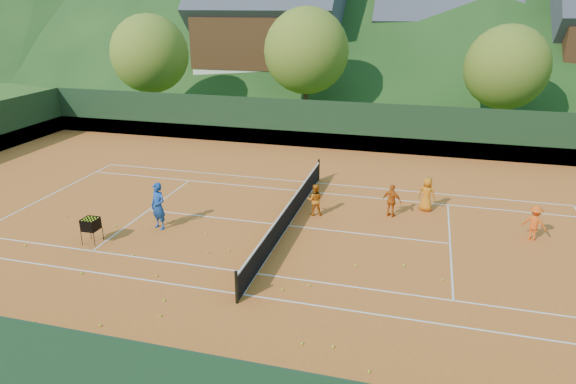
% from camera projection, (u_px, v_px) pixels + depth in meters
% --- Properties ---
extents(ground, '(400.00, 400.00, 0.00)m').
position_uv_depth(ground, '(288.00, 226.00, 21.11)').
color(ground, '#2C4E18').
rests_on(ground, ground).
extents(clay_court, '(40.00, 24.00, 0.02)m').
position_uv_depth(clay_court, '(288.00, 226.00, 21.11)').
color(clay_court, '#BF591F').
rests_on(clay_court, ground).
extents(coach, '(0.82, 0.68, 1.93)m').
position_uv_depth(coach, '(158.00, 206.00, 20.54)').
color(coach, '#174295').
rests_on(coach, clay_court).
extents(student_a, '(0.76, 0.65, 1.38)m').
position_uv_depth(student_a, '(315.00, 200.00, 21.94)').
color(student_a, '#CE6612').
rests_on(student_a, clay_court).
extents(student_b, '(0.91, 0.61, 1.44)m').
position_uv_depth(student_b, '(392.00, 201.00, 21.78)').
color(student_b, '#CB5712').
rests_on(student_b, clay_court).
extents(student_c, '(0.85, 0.68, 1.52)m').
position_uv_depth(student_c, '(427.00, 194.00, 22.37)').
color(student_c, orange).
rests_on(student_c, clay_court).
extents(student_d, '(1.03, 0.83, 1.39)m').
position_uv_depth(student_d, '(535.00, 223.00, 19.65)').
color(student_d, '#ED5515').
rests_on(student_d, clay_court).
extents(tennis_ball_0, '(0.07, 0.07, 0.07)m').
position_uv_depth(tennis_ball_0, '(160.00, 316.00, 15.00)').
color(tennis_ball_0, '#BAE526').
rests_on(tennis_ball_0, clay_court).
extents(tennis_ball_1, '(0.07, 0.07, 0.07)m').
position_uv_depth(tennis_ball_1, '(333.00, 347.00, 13.65)').
color(tennis_ball_1, '#BAE526').
rests_on(tennis_ball_1, clay_court).
extents(tennis_ball_2, '(0.07, 0.07, 0.07)m').
position_uv_depth(tennis_ball_2, '(157.00, 276.00, 17.18)').
color(tennis_ball_2, '#BAE526').
rests_on(tennis_ball_2, clay_court).
extents(tennis_ball_3, '(0.07, 0.07, 0.07)m').
position_uv_depth(tennis_ball_3, '(302.00, 344.00, 13.78)').
color(tennis_ball_3, '#BAE526').
rests_on(tennis_ball_3, clay_court).
extents(tennis_ball_4, '(0.07, 0.07, 0.07)m').
position_uv_depth(tennis_ball_4, '(443.00, 280.00, 16.92)').
color(tennis_ball_4, '#BAE526').
rests_on(tennis_ball_4, clay_court).
extents(tennis_ball_5, '(0.07, 0.07, 0.07)m').
position_uv_depth(tennis_ball_5, '(404.00, 265.00, 17.86)').
color(tennis_ball_5, '#BAE526').
rests_on(tennis_ball_5, clay_court).
extents(tennis_ball_6, '(0.07, 0.07, 0.07)m').
position_uv_depth(tennis_ball_6, '(229.00, 251.00, 18.92)').
color(tennis_ball_6, '#BAE526').
rests_on(tennis_ball_6, clay_court).
extents(tennis_ball_8, '(0.07, 0.07, 0.07)m').
position_uv_depth(tennis_ball_8, '(208.00, 252.00, 18.82)').
color(tennis_ball_8, '#BAE526').
rests_on(tennis_ball_8, clay_court).
extents(tennis_ball_9, '(0.07, 0.07, 0.07)m').
position_uv_depth(tennis_ball_9, '(67.00, 216.00, 21.98)').
color(tennis_ball_9, '#BAE526').
rests_on(tennis_ball_9, clay_court).
extents(tennis_ball_10, '(0.07, 0.07, 0.07)m').
position_uv_depth(tennis_ball_10, '(115.00, 226.00, 21.03)').
color(tennis_ball_10, '#BAE526').
rests_on(tennis_ball_10, clay_court).
extents(tennis_ball_11, '(0.07, 0.07, 0.07)m').
position_uv_depth(tennis_ball_11, '(100.00, 325.00, 14.55)').
color(tennis_ball_11, '#BAE526').
rests_on(tennis_ball_11, clay_court).
extents(tennis_ball_12, '(0.07, 0.07, 0.07)m').
position_uv_depth(tennis_ball_12, '(282.00, 290.00, 16.35)').
color(tennis_ball_12, '#BAE526').
rests_on(tennis_ball_12, clay_court).
extents(tennis_ball_13, '(0.07, 0.07, 0.07)m').
position_uv_depth(tennis_ball_13, '(25.00, 246.00, 19.30)').
color(tennis_ball_13, '#BAE526').
rests_on(tennis_ball_13, clay_court).
extents(tennis_ball_14, '(0.07, 0.07, 0.07)m').
position_uv_depth(tennis_ball_14, '(356.00, 266.00, 17.85)').
color(tennis_ball_14, '#BAE526').
rests_on(tennis_ball_14, clay_court).
extents(tennis_ball_16, '(0.07, 0.07, 0.07)m').
position_uv_depth(tennis_ball_16, '(369.00, 372.00, 12.74)').
color(tennis_ball_16, '#BAE526').
rests_on(tennis_ball_16, clay_court).
extents(tennis_ball_17, '(0.07, 0.07, 0.07)m').
position_uv_depth(tennis_ball_17, '(206.00, 234.00, 20.26)').
color(tennis_ball_17, '#BAE526').
rests_on(tennis_ball_17, clay_court).
extents(tennis_ball_18, '(0.07, 0.07, 0.07)m').
position_uv_depth(tennis_ball_18, '(164.00, 300.00, 15.76)').
color(tennis_ball_18, '#BAE526').
rests_on(tennis_ball_18, clay_court).
extents(tennis_ball_19, '(0.07, 0.07, 0.07)m').
position_uv_depth(tennis_ball_19, '(81.00, 273.00, 17.36)').
color(tennis_ball_19, '#BAE526').
rests_on(tennis_ball_19, clay_court).
extents(tennis_ball_20, '(0.07, 0.07, 0.07)m').
position_uv_depth(tennis_ball_20, '(133.00, 255.00, 18.60)').
color(tennis_ball_20, '#BAE526').
rests_on(tennis_ball_20, clay_court).
extents(tennis_ball_21, '(0.07, 0.07, 0.07)m').
position_uv_depth(tennis_ball_21, '(309.00, 285.00, 16.60)').
color(tennis_ball_21, '#BAE526').
rests_on(tennis_ball_21, clay_court).
extents(tennis_ball_22, '(0.07, 0.07, 0.07)m').
position_uv_depth(tennis_ball_22, '(33.00, 322.00, 14.69)').
color(tennis_ball_22, '#BAE526').
rests_on(tennis_ball_22, clay_court).
extents(court_lines, '(23.83, 11.03, 0.00)m').
position_uv_depth(court_lines, '(288.00, 226.00, 21.11)').
color(court_lines, white).
rests_on(court_lines, clay_court).
extents(tennis_net, '(0.10, 12.07, 1.10)m').
position_uv_depth(tennis_net, '(288.00, 214.00, 20.93)').
color(tennis_net, black).
rests_on(tennis_net, clay_court).
extents(perimeter_fence, '(40.40, 24.24, 3.00)m').
position_uv_depth(perimeter_fence, '(288.00, 197.00, 20.67)').
color(perimeter_fence, black).
rests_on(perimeter_fence, clay_court).
extents(ball_hopper, '(0.57, 0.57, 1.00)m').
position_uv_depth(ball_hopper, '(91.00, 225.00, 19.36)').
color(ball_hopper, black).
rests_on(ball_hopper, clay_court).
extents(chalet_left, '(13.80, 9.93, 12.92)m').
position_uv_depth(chalet_left, '(269.00, 35.00, 48.73)').
color(chalet_left, beige).
rests_on(chalet_left, ground).
extents(chalet_mid, '(12.65, 8.82, 11.45)m').
position_uv_depth(chalet_mid, '(443.00, 43.00, 48.64)').
color(chalet_mid, beige).
rests_on(chalet_mid, ground).
extents(tree_a, '(6.00, 6.00, 7.88)m').
position_uv_depth(tree_a, '(150.00, 54.00, 39.62)').
color(tree_a, '#42291A').
rests_on(tree_a, ground).
extents(tree_b, '(6.40, 6.40, 8.40)m').
position_uv_depth(tree_b, '(307.00, 51.00, 38.37)').
color(tree_b, '#3D2518').
rests_on(tree_b, ground).
extents(tree_c, '(5.60, 5.60, 7.35)m').
position_uv_depth(tree_c, '(507.00, 67.00, 34.25)').
color(tree_c, '#412A1A').
rests_on(tree_c, ground).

